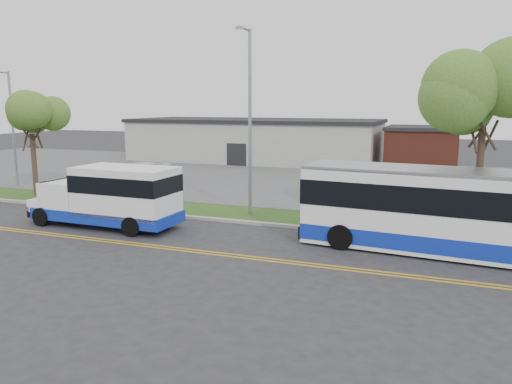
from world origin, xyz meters
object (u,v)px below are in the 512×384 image
at_px(streetlight_far, 12,124).
at_px(pedestrian, 126,185).
at_px(tree_east, 485,97).
at_px(shuttle_bus, 113,195).
at_px(parked_car_a, 143,173).
at_px(streetlight_near, 249,117).
at_px(tree_west, 31,116).
at_px(parked_car_b, 162,173).
at_px(transit_bus, 456,212).

bearing_deg(streetlight_far, pedestrian, -7.79).
relative_size(tree_east, shuttle_bus, 1.07).
relative_size(shuttle_bus, parked_car_a, 1.71).
bearing_deg(streetlight_near, tree_west, 178.20).
xyz_separation_m(tree_east, streetlight_near, (-11.00, -0.27, -0.97)).
bearing_deg(parked_car_b, pedestrian, -92.64).
height_order(tree_east, shuttle_bus, tree_east).
distance_m(tree_east, pedestrian, 20.37).
bearing_deg(tree_east, streetlight_near, -178.58).
relative_size(streetlight_far, pedestrian, 4.69).
height_order(transit_bus, parked_car_a, transit_bus).
relative_size(tree_east, transit_bus, 0.68).
height_order(parked_car_a, parked_car_b, parked_car_a).
height_order(transit_bus, pedestrian, transit_bus).
distance_m(tree_east, parked_car_b, 23.09).
distance_m(streetlight_far, pedestrian, 11.02).
bearing_deg(shuttle_bus, transit_bus, 5.09).
height_order(tree_east, transit_bus, tree_east).
distance_m(tree_east, tree_west, 26.02).
bearing_deg(parked_car_a, transit_bus, -15.49).
bearing_deg(parked_car_a, tree_east, -6.33).
distance_m(streetlight_near, streetlight_far, 19.20).
bearing_deg(tree_east, shuttle_bus, -163.65).
height_order(streetlight_near, pedestrian, streetlight_near).
xyz_separation_m(streetlight_far, transit_bus, (29.08, -6.09, -2.77)).
distance_m(streetlight_far, shuttle_bus, 15.76).
bearing_deg(tree_east, parked_car_a, 163.15).
height_order(tree_west, streetlight_near, streetlight_near).
bearing_deg(pedestrian, streetlight_near, 159.25).
relative_size(tree_west, streetlight_near, 0.73).
xyz_separation_m(pedestrian, parked_car_b, (-1.47, 6.56, -0.17)).
relative_size(shuttle_bus, parked_car_b, 1.65).
bearing_deg(shuttle_bus, tree_west, 153.93).
distance_m(streetlight_near, shuttle_bus, 7.84).
xyz_separation_m(streetlight_far, shuttle_bus, (13.73, -7.19, -2.90)).
xyz_separation_m(shuttle_bus, parked_car_a, (-6.03, 11.53, -0.73)).
xyz_separation_m(transit_bus, parked_car_a, (-21.38, 10.43, -0.85)).
xyz_separation_m(tree_west, shuttle_bus, (9.73, -4.97, -3.54)).
bearing_deg(tree_east, streetlight_far, 175.40).
relative_size(streetlight_near, streetlight_far, 1.19).
relative_size(shuttle_bus, pedestrian, 4.56).
relative_size(transit_bus, parked_car_b, 2.61).
height_order(pedestrian, parked_car_b, pedestrian).
relative_size(tree_east, streetlight_far, 1.04).
distance_m(tree_east, shuttle_bus, 17.58).
bearing_deg(streetlight_near, streetlight_far, 171.95).
relative_size(tree_west, streetlight_far, 0.86).
bearing_deg(tree_west, parked_car_b, 56.51).
height_order(tree_east, parked_car_a, tree_east).
height_order(streetlight_far, pedestrian, streetlight_far).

